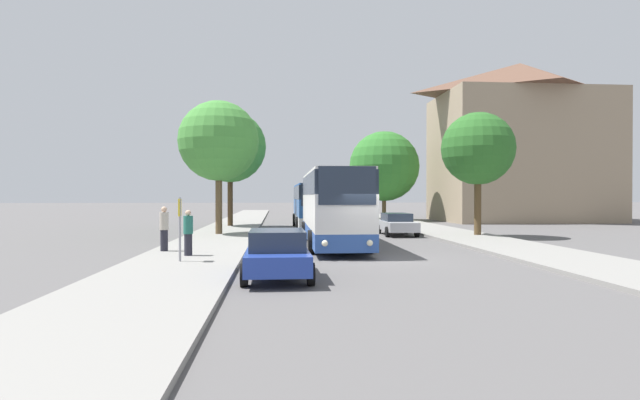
{
  "coord_description": "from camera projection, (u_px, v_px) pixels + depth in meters",
  "views": [
    {
      "loc": [
        -3.69,
        -18.98,
        2.44
      ],
      "look_at": [
        -1.33,
        8.55,
        2.19
      ],
      "focal_mm": 28.0,
      "sensor_mm": 36.0,
      "label": 1
    }
  ],
  "objects": [
    {
      "name": "bus_middle",
      "position": [
        313.0,
        205.0,
        36.93
      ],
      "size": [
        2.88,
        10.54,
        3.24
      ],
      "rotation": [
        0.0,
        0.0,
        -0.0
      ],
      "color": "silver",
      "rests_on": "ground_plane"
    },
    {
      "name": "ground_plane",
      "position": [
        373.0,
        259.0,
        19.25
      ],
      "size": [
        300.0,
        300.0,
        0.0
      ],
      "primitive_type": "plane",
      "color": "#565454",
      "rests_on": "ground"
    },
    {
      "name": "parked_car_right_far",
      "position": [
        350.0,
        212.0,
        49.99
      ],
      "size": [
        2.08,
        4.69,
        1.45
      ],
      "rotation": [
        0.0,
        0.0,
        3.17
      ],
      "color": "#236B38",
      "rests_on": "ground_plane"
    },
    {
      "name": "tree_left_near",
      "position": [
        230.0,
        147.0,
        37.72
      ],
      "size": [
        5.42,
        5.42,
        8.7
      ],
      "color": "#47331E",
      "rests_on": "sidewalk_left"
    },
    {
      "name": "parked_car_right_near",
      "position": [
        397.0,
        224.0,
        30.56
      ],
      "size": [
        2.01,
        4.4,
        1.35
      ],
      "rotation": [
        0.0,
        0.0,
        3.12
      ],
      "color": "#B7B7BC",
      "rests_on": "ground_plane"
    },
    {
      "name": "building_right_background",
      "position": [
        520.0,
        142.0,
        47.48
      ],
      "size": [
        15.16,
        10.12,
        15.04
      ],
      "color": "gray",
      "rests_on": "ground_plane"
    },
    {
      "name": "tree_right_mid",
      "position": [
        384.0,
        166.0,
        48.38
      ],
      "size": [
        6.78,
        6.78,
        8.52
      ],
      "color": "brown",
      "rests_on": "sidewalk_right"
    },
    {
      "name": "pedestrian_waiting_far",
      "position": [
        164.0,
        228.0,
        20.53
      ],
      "size": [
        0.36,
        0.36,
        1.84
      ],
      "rotation": [
        0.0,
        0.0,
        5.92
      ],
      "color": "#23232D",
      "rests_on": "sidewalk_left"
    },
    {
      "name": "bus_stop_sign",
      "position": [
        180.0,
        221.0,
        17.31
      ],
      "size": [
        0.08,
        0.45,
        2.22
      ],
      "color": "gray",
      "rests_on": "sidewalk_left"
    },
    {
      "name": "bus_front",
      "position": [
        333.0,
        207.0,
        24.13
      ],
      "size": [
        2.8,
        11.23,
        3.56
      ],
      "rotation": [
        0.0,
        0.0,
        -0.01
      ],
      "color": "#2D519E",
      "rests_on": "ground_plane"
    },
    {
      "name": "pedestrian_waiting_near",
      "position": [
        188.0,
        233.0,
        18.98
      ],
      "size": [
        0.36,
        0.36,
        1.74
      ],
      "rotation": [
        0.0,
        0.0,
        1.59
      ],
      "color": "#23232D",
      "rests_on": "sidewalk_left"
    },
    {
      "name": "tree_left_far",
      "position": [
        219.0,
        141.0,
        29.7
      ],
      "size": [
        4.78,
        4.78,
        7.93
      ],
      "color": "brown",
      "rests_on": "sidewalk_left"
    },
    {
      "name": "tree_right_near",
      "position": [
        478.0,
        149.0,
        28.99
      ],
      "size": [
        4.22,
        4.22,
        7.13
      ],
      "color": "#513D23",
      "rests_on": "sidewalk_right"
    },
    {
      "name": "parked_car_left_curb",
      "position": [
        277.0,
        253.0,
        14.59
      ],
      "size": [
        2.02,
        4.09,
        1.43
      ],
      "rotation": [
        0.0,
        0.0,
        0.01
      ],
      "color": "#233D9E",
      "rests_on": "ground_plane"
    },
    {
      "name": "sidewalk_right",
      "position": [
        546.0,
        255.0,
        19.85
      ],
      "size": [
        4.0,
        120.0,
        0.15
      ],
      "primitive_type": "cube",
      "color": "gray",
      "rests_on": "ground_plane"
    },
    {
      "name": "sidewalk_left",
      "position": [
        189.0,
        259.0,
        18.65
      ],
      "size": [
        4.0,
        120.0,
        0.15
      ],
      "primitive_type": "cube",
      "color": "gray",
      "rests_on": "ground_plane"
    }
  ]
}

